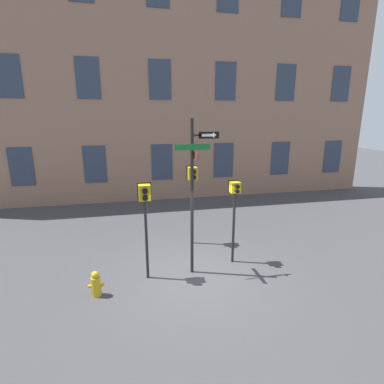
# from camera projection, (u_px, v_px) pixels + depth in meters

# --- Properties ---
(ground_plane) EXTENTS (60.00, 60.00, 0.00)m
(ground_plane) POSITION_uv_depth(u_px,v_px,m) (196.00, 276.00, 8.69)
(ground_plane) COLOR #424244
(building_facade) EXTENTS (24.00, 0.64, 12.43)m
(building_facade) POSITION_uv_depth(u_px,v_px,m) (159.00, 80.00, 15.18)
(building_facade) COLOR #936B56
(building_facade) RESTS_ON ground_plane
(street_sign_pole) EXTENTS (1.22, 0.86, 4.46)m
(street_sign_pole) POSITION_uv_depth(u_px,v_px,m) (194.00, 187.00, 8.27)
(street_sign_pole) COLOR black
(street_sign_pole) RESTS_ON ground_plane
(pedestrian_signal_left) EXTENTS (0.38, 0.40, 2.77)m
(pedestrian_signal_left) POSITION_uv_depth(u_px,v_px,m) (145.00, 205.00, 8.05)
(pedestrian_signal_left) COLOR black
(pedestrian_signal_left) RESTS_ON ground_plane
(pedestrian_signal_right) EXTENTS (0.35, 0.40, 2.63)m
(pedestrian_signal_right) POSITION_uv_depth(u_px,v_px,m) (235.00, 201.00, 9.03)
(pedestrian_signal_right) COLOR black
(pedestrian_signal_right) RESTS_ON ground_plane
(pedestrian_signal_across) EXTENTS (0.37, 0.40, 2.83)m
(pedestrian_signal_across) POSITION_uv_depth(u_px,v_px,m) (193.00, 184.00, 10.35)
(pedestrian_signal_across) COLOR black
(pedestrian_signal_across) RESTS_ON ground_plane
(fire_hydrant) EXTENTS (0.40, 0.24, 0.69)m
(fire_hydrant) POSITION_uv_depth(u_px,v_px,m) (96.00, 284.00, 7.68)
(fire_hydrant) COLOR gold
(fire_hydrant) RESTS_ON ground_plane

